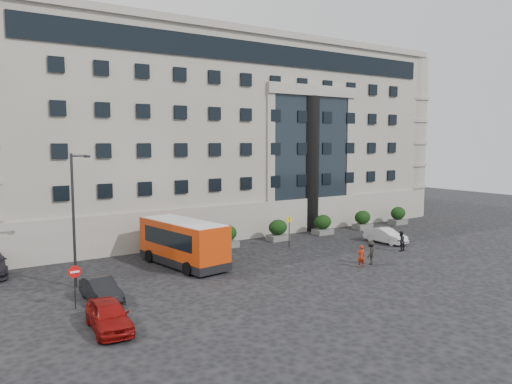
# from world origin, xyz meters

# --- Properties ---
(ground) EXTENTS (120.00, 120.00, 0.00)m
(ground) POSITION_xyz_m (0.00, 0.00, 0.00)
(ground) COLOR black
(ground) RESTS_ON ground
(civic_building) EXTENTS (44.00, 24.00, 18.00)m
(civic_building) POSITION_xyz_m (6.00, 22.00, 9.00)
(civic_building) COLOR gray
(civic_building) RESTS_ON ground
(entrance_column) EXTENTS (1.80, 1.80, 13.00)m
(entrance_column) POSITION_xyz_m (12.00, 10.30, 6.50)
(entrance_column) COLOR black
(entrance_column) RESTS_ON ground
(hedge_a) EXTENTS (1.80, 1.26, 1.84)m
(hedge_a) POSITION_xyz_m (-4.00, 7.80, 0.93)
(hedge_a) COLOR #50504E
(hedge_a) RESTS_ON ground
(hedge_b) EXTENTS (1.80, 1.26, 1.84)m
(hedge_b) POSITION_xyz_m (1.20, 7.80, 0.93)
(hedge_b) COLOR #50504E
(hedge_b) RESTS_ON ground
(hedge_c) EXTENTS (1.80, 1.26, 1.84)m
(hedge_c) POSITION_xyz_m (6.40, 7.80, 0.93)
(hedge_c) COLOR #50504E
(hedge_c) RESTS_ON ground
(hedge_d) EXTENTS (1.80, 1.26, 1.84)m
(hedge_d) POSITION_xyz_m (11.60, 7.80, 0.93)
(hedge_d) COLOR #50504E
(hedge_d) RESTS_ON ground
(hedge_e) EXTENTS (1.80, 1.26, 1.84)m
(hedge_e) POSITION_xyz_m (16.80, 7.80, 0.93)
(hedge_e) COLOR #50504E
(hedge_e) RESTS_ON ground
(hedge_f) EXTENTS (1.80, 1.26, 1.84)m
(hedge_f) POSITION_xyz_m (22.00, 7.80, 0.93)
(hedge_f) COLOR #50504E
(hedge_f) RESTS_ON ground
(street_lamp) EXTENTS (1.16, 0.18, 8.00)m
(street_lamp) POSITION_xyz_m (-11.94, 3.00, 4.37)
(street_lamp) COLOR #262628
(street_lamp) RESTS_ON ground
(bus_stop_sign) EXTENTS (0.50, 0.08, 2.52)m
(bus_stop_sign) POSITION_xyz_m (5.50, 5.00, 1.73)
(bus_stop_sign) COLOR #262628
(bus_stop_sign) RESTS_ON ground
(no_entry_sign) EXTENTS (0.64, 0.16, 2.32)m
(no_entry_sign) POSITION_xyz_m (-13.00, -1.04, 1.65)
(no_entry_sign) COLOR #262628
(no_entry_sign) RESTS_ON ground
(minibus) EXTENTS (3.71, 7.90, 3.17)m
(minibus) POSITION_xyz_m (-4.37, 4.26, 1.75)
(minibus) COLOR #BF3308
(minibus) RESTS_ON ground
(parked_car_a) EXTENTS (1.97, 4.20, 1.39)m
(parked_car_a) POSITION_xyz_m (-12.43, -4.84, 0.69)
(parked_car_a) COLOR maroon
(parked_car_a) RESTS_ON ground
(parked_car_b) EXTENTS (1.50, 3.89, 1.26)m
(parked_car_b) POSITION_xyz_m (-11.50, -0.45, 0.63)
(parked_car_b) COLOR black
(parked_car_b) RESTS_ON ground
(parked_car_d) EXTENTS (3.03, 5.37, 1.41)m
(parked_car_d) POSITION_xyz_m (-11.50, 14.39, 0.71)
(parked_car_d) COLOR black
(parked_car_d) RESTS_ON ground
(white_taxi) EXTENTS (1.62, 3.95, 1.27)m
(white_taxi) POSITION_xyz_m (13.45, 1.80, 0.64)
(white_taxi) COLOR silver
(white_taxi) RESTS_ON ground
(pedestrian_a) EXTENTS (0.65, 0.53, 1.54)m
(pedestrian_a) POSITION_xyz_m (5.70, -2.96, 0.77)
(pedestrian_a) COLOR maroon
(pedestrian_a) RESTS_ON ground
(pedestrian_b) EXTENTS (0.81, 0.65, 1.59)m
(pedestrian_b) POSITION_xyz_m (12.04, -1.03, 0.79)
(pedestrian_b) COLOR black
(pedestrian_b) RESTS_ON ground
(pedestrian_c) EXTENTS (1.27, 1.08, 1.70)m
(pedestrian_c) POSITION_xyz_m (6.86, -2.74, 0.85)
(pedestrian_c) COLOR black
(pedestrian_c) RESTS_ON ground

